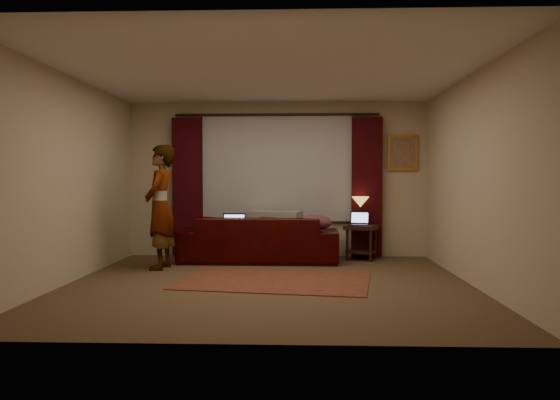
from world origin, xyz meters
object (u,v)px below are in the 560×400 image
(sofa, at_px, (259,230))
(person, at_px, (160,207))
(end_table, at_px, (361,242))
(laptop_table, at_px, (359,219))
(laptop_sofa, at_px, (233,223))
(tiffany_lamp, at_px, (360,211))

(sofa, height_order, person, person)
(sofa, xyz_separation_m, end_table, (1.64, 0.25, -0.22))
(end_table, xyz_separation_m, laptop_table, (-0.05, -0.06, 0.39))
(laptop_sofa, xyz_separation_m, person, (-0.99, -0.58, 0.27))
(laptop_sofa, distance_m, tiffany_lamp, 2.10)
(person, bearing_deg, laptop_sofa, 122.46)
(laptop_sofa, bearing_deg, person, -148.47)
(end_table, distance_m, laptop_table, 0.40)
(laptop_sofa, xyz_separation_m, tiffany_lamp, (2.02, 0.53, 0.16))
(laptop_sofa, height_order, laptop_table, laptop_table)
(sofa, bearing_deg, tiffany_lamp, -167.91)
(tiffany_lamp, distance_m, laptop_table, 0.19)
(laptop_sofa, height_order, tiffany_lamp, tiffany_lamp)
(laptop_table, bearing_deg, end_table, 63.36)
(end_table, distance_m, tiffany_lamp, 0.52)
(sofa, height_order, laptop_table, sofa)
(laptop_table, relative_size, person, 0.18)
(sofa, distance_m, laptop_table, 1.62)
(sofa, distance_m, tiffany_lamp, 1.69)
(tiffany_lamp, bearing_deg, person, -159.81)
(sofa, xyz_separation_m, laptop_sofa, (-0.39, -0.20, 0.13))
(sofa, height_order, end_table, sofa)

